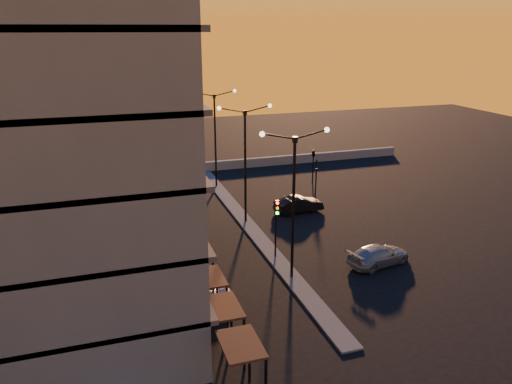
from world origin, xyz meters
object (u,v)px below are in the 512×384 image
(streetlamp_mid, at_px, (245,155))
(car_hatchback, at_px, (195,296))
(car_wagon, at_px, (379,255))
(traffic_light_main, at_px, (276,220))
(car_sedan, at_px, (299,204))

(streetlamp_mid, relative_size, car_hatchback, 2.17)
(car_wagon, bearing_deg, traffic_light_main, 52.72)
(traffic_light_main, height_order, car_hatchback, traffic_light_main)
(traffic_light_main, distance_m, car_sedan, 9.69)
(traffic_light_main, bearing_deg, car_wagon, -24.81)
(traffic_light_main, xyz_separation_m, car_sedan, (5.00, 8.00, -2.19))
(car_hatchback, xyz_separation_m, car_sedan, (11.50, 12.49, -0.05))
(streetlamp_mid, xyz_separation_m, car_hatchback, (-6.50, -11.62, -4.84))
(car_wagon, bearing_deg, car_sedan, -6.11)
(car_wagon, bearing_deg, streetlamp_mid, 19.38)
(streetlamp_mid, bearing_deg, traffic_light_main, -90.00)
(streetlamp_mid, height_order, car_hatchback, streetlamp_mid)
(streetlamp_mid, distance_m, car_sedan, 7.05)
(car_hatchback, distance_m, car_wagon, 12.81)
(streetlamp_mid, bearing_deg, car_sedan, 9.92)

